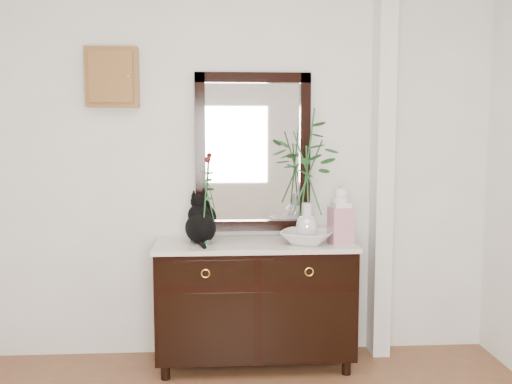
{
  "coord_description": "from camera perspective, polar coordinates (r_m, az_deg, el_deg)",
  "views": [
    {
      "loc": [
        -0.13,
        -2.01,
        1.6
      ],
      "look_at": [
        0.1,
        1.63,
        1.2
      ],
      "focal_mm": 40.0,
      "sensor_mm": 36.0,
      "label": 1
    }
  ],
  "objects": [
    {
      "name": "wall_back",
      "position": [
        4.0,
        -1.76,
        2.68
      ],
      "size": [
        3.6,
        0.04,
        2.7
      ],
      "primitive_type": "cube",
      "color": "white",
      "rests_on": "ground"
    },
    {
      "name": "pilaster",
      "position": [
        4.08,
        12.49,
        2.6
      ],
      "size": [
        0.12,
        0.2,
        2.7
      ],
      "primitive_type": "cube",
      "color": "white",
      "rests_on": "ground"
    },
    {
      "name": "sideboard",
      "position": [
        3.91,
        -0.1,
        -10.47
      ],
      "size": [
        1.33,
        0.52,
        0.82
      ],
      "color": "black",
      "rests_on": "ground"
    },
    {
      "name": "wall_mirror",
      "position": [
        3.98,
        -0.31,
        3.96
      ],
      "size": [
        0.8,
        0.06,
        1.1
      ],
      "color": "black",
      "rests_on": "wall_back"
    },
    {
      "name": "key_cabinet",
      "position": [
        4.03,
        -14.18,
        11.07
      ],
      "size": [
        0.35,
        0.1,
        0.4
      ],
      "primitive_type": "cube",
      "color": "brown",
      "rests_on": "wall_back"
    },
    {
      "name": "cat",
      "position": [
        3.8,
        -5.58,
        -2.61
      ],
      "size": [
        0.29,
        0.33,
        0.33
      ],
      "primitive_type": null,
      "rotation": [
        0.0,
        0.0,
        0.23
      ],
      "color": "black",
      "rests_on": "sideboard"
    },
    {
      "name": "lotus_bowl",
      "position": [
        3.79,
        5.11,
        -4.52
      ],
      "size": [
        0.44,
        0.44,
        0.08
      ],
      "primitive_type": "imported",
      "rotation": [
        0.0,
        0.0,
        -0.37
      ],
      "color": "silver",
      "rests_on": "sideboard"
    },
    {
      "name": "vase_branches",
      "position": [
        3.74,
        5.17,
        1.8
      ],
      "size": [
        0.42,
        0.42,
        0.88
      ],
      "primitive_type": null,
      "rotation": [
        0.0,
        0.0,
        0.01
      ],
      "color": "silver",
      "rests_on": "lotus_bowl"
    },
    {
      "name": "bud_vase_rose",
      "position": [
        3.72,
        -5.02,
        -0.8
      ],
      "size": [
        0.08,
        0.08,
        0.59
      ],
      "primitive_type": null,
      "rotation": [
        0.0,
        0.0,
        -0.19
      ],
      "color": "#286035",
      "rests_on": "sideboard"
    },
    {
      "name": "ginger_jar",
      "position": [
        3.81,
        8.48,
        -2.24
      ],
      "size": [
        0.16,
        0.16,
        0.38
      ],
      "primitive_type": null,
      "rotation": [
        0.0,
        0.0,
        0.14
      ],
      "color": "silver",
      "rests_on": "sideboard"
    }
  ]
}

